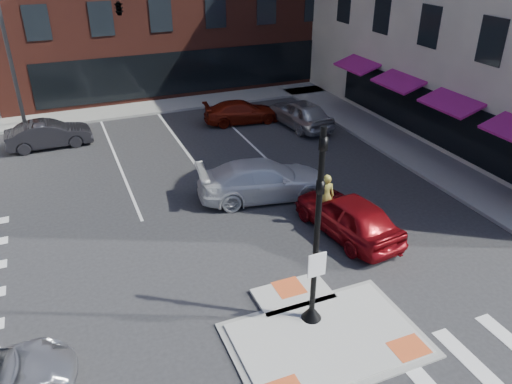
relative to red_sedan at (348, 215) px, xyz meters
name	(u,v)px	position (x,y,z in m)	size (l,w,h in m)	color
ground	(318,329)	(-3.50, -4.11, -0.82)	(120.00, 120.00, 0.00)	#28282B
refuge_island	(322,334)	(-3.50, -4.37, -0.77)	(5.40, 4.65, 0.13)	gray
sidewalk_e	(406,148)	(7.30, 5.89, -0.74)	(3.00, 24.00, 0.15)	gray
sidewalk_n	(198,101)	(-0.50, 17.89, -0.74)	(26.00, 3.00, 0.15)	gray
signal_pole	(315,255)	(-3.50, -3.71, 1.54)	(0.60, 0.60, 5.98)	black
mast_arm_signal	(90,20)	(-6.97, 13.89, 5.39)	(6.10, 2.24, 8.00)	black
red_sedan	(348,215)	(0.00, 0.00, 0.00)	(1.93, 4.79, 1.63)	maroon
white_pickup	(263,180)	(-1.74, 3.94, 0.00)	(2.28, 5.61, 1.63)	silver
bg_car_dark	(49,134)	(-9.96, 13.42, -0.11)	(1.50, 4.30, 1.42)	#252429
bg_car_silver	(300,113)	(3.64, 11.06, 0.00)	(1.92, 4.77, 1.62)	#B2B5BA
bg_car_red	(242,112)	(0.79, 13.06, -0.17)	(1.81, 4.45, 1.29)	maroon
cyclist	(325,209)	(-0.50, 0.85, -0.07)	(1.27, 1.84, 2.21)	#3F3F44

